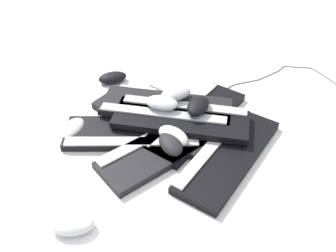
% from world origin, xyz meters
% --- Properties ---
extents(ground_plane, '(3.20, 3.20, 0.00)m').
position_xyz_m(ground_plane, '(0.00, 0.00, 0.00)').
color(ground_plane, white).
extents(keyboard_0, '(0.46, 0.21, 0.03)m').
position_xyz_m(keyboard_0, '(0.18, 0.02, 0.01)').
color(keyboard_0, black).
rests_on(keyboard_0, ground).
extents(keyboard_1, '(0.45, 0.35, 0.03)m').
position_xyz_m(keyboard_1, '(0.08, 0.09, 0.01)').
color(keyboard_1, black).
rests_on(keyboard_1, ground).
extents(keyboard_2, '(0.40, 0.43, 0.03)m').
position_xyz_m(keyboard_2, '(-0.10, 0.15, 0.01)').
color(keyboard_2, black).
rests_on(keyboard_2, ground).
extents(keyboard_3, '(0.41, 0.42, 0.03)m').
position_xyz_m(keyboard_3, '(-0.03, -0.03, 0.01)').
color(keyboard_3, black).
rests_on(keyboard_3, ground).
extents(keyboard_4, '(0.42, 0.42, 0.03)m').
position_xyz_m(keyboard_4, '(0.11, -0.06, 0.01)').
color(keyboard_4, black).
rests_on(keyboard_4, ground).
extents(keyboard_5, '(0.46, 0.28, 0.03)m').
position_xyz_m(keyboard_5, '(0.06, -0.07, 0.04)').
color(keyboard_5, black).
rests_on(keyboard_5, keyboard_4).
extents(keyboard_6, '(0.46, 0.28, 0.03)m').
position_xyz_m(keyboard_6, '(0.02, -0.01, 0.04)').
color(keyboard_6, black).
rests_on(keyboard_6, keyboard_3).
extents(mouse_0, '(0.11, 0.07, 0.04)m').
position_xyz_m(mouse_0, '(0.35, 0.35, 0.02)').
color(mouse_0, silver).
rests_on(mouse_0, ground).
extents(mouse_1, '(0.11, 0.13, 0.04)m').
position_xyz_m(mouse_1, '(-0.04, -0.02, 0.08)').
color(mouse_1, black).
rests_on(mouse_1, keyboard_6).
extents(mouse_2, '(0.13, 0.10, 0.04)m').
position_xyz_m(mouse_2, '(0.08, -0.05, 0.08)').
color(mouse_2, silver).
rests_on(mouse_2, keyboard_5).
extents(mouse_3, '(0.09, 0.12, 0.04)m').
position_xyz_m(mouse_3, '(0.07, 0.12, 0.05)').
color(mouse_3, black).
rests_on(mouse_3, keyboard_1).
extents(mouse_4, '(0.13, 0.10, 0.04)m').
position_xyz_m(mouse_4, '(0.02, -0.10, 0.08)').
color(mouse_4, '#B7B7BC').
rests_on(mouse_4, keyboard_5).
extents(mouse_5, '(0.12, 0.09, 0.04)m').
position_xyz_m(mouse_5, '(0.24, -0.32, 0.02)').
color(mouse_5, black).
rests_on(mouse_5, ground).
extents(mouse_6, '(0.11, 0.13, 0.04)m').
position_xyz_m(mouse_6, '(0.38, -0.03, 0.02)').
color(mouse_6, silver).
rests_on(mouse_6, ground).
extents(mouse_7, '(0.12, 0.13, 0.04)m').
position_xyz_m(mouse_7, '(0.06, 0.08, 0.05)').
color(mouse_7, silver).
rests_on(mouse_7, keyboard_1).
extents(cable_0, '(0.74, 0.21, 0.01)m').
position_xyz_m(cable_0, '(-0.31, -0.24, 0.00)').
color(cable_0, '#59595B').
rests_on(cable_0, ground).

